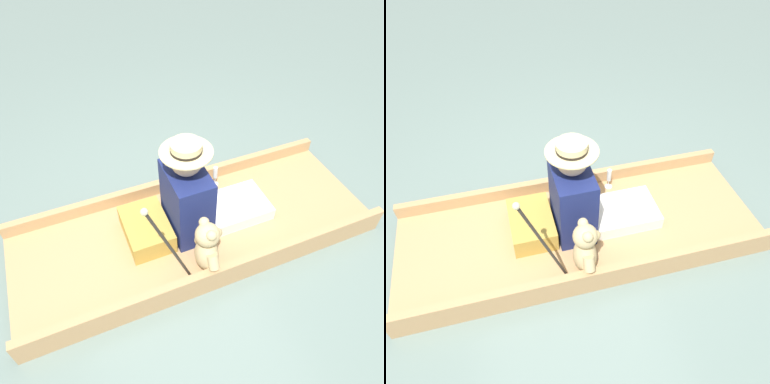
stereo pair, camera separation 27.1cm
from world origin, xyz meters
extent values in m
plane|color=slate|center=(0.00, 0.00, 0.00)|extent=(16.00, 16.00, 0.00)
cube|color=tan|center=(0.00, 0.00, 0.05)|extent=(1.04, 2.82, 0.10)
cube|color=tan|center=(-0.49, 0.00, 0.16)|extent=(0.06, 2.82, 0.11)
cube|color=tan|center=(0.49, 0.00, 0.16)|extent=(0.06, 2.82, 0.11)
cube|color=#B7933D|center=(-0.06, -0.37, 0.19)|extent=(0.46, 0.33, 0.17)
cube|color=white|center=(-0.02, 0.36, 0.16)|extent=(0.39, 0.54, 0.11)
cube|color=navy|center=(-0.02, -0.05, 0.40)|extent=(0.43, 0.28, 0.59)
cube|color=beige|center=(-0.02, 0.09, 0.44)|extent=(0.04, 0.01, 0.32)
cube|color=white|center=(-0.14, 0.09, 0.47)|extent=(0.02, 0.01, 0.35)
cube|color=white|center=(0.10, 0.09, 0.47)|extent=(0.02, 0.01, 0.35)
sphere|color=tan|center=(-0.02, -0.05, 0.80)|extent=(0.22, 0.22, 0.22)
cylinder|color=beige|center=(-0.02, -0.05, 0.87)|extent=(0.36, 0.36, 0.01)
cylinder|color=beige|center=(-0.02, -0.05, 0.91)|extent=(0.21, 0.21, 0.07)
cylinder|color=black|center=(-0.02, -0.05, 0.89)|extent=(0.21, 0.21, 0.02)
ellipsoid|color=tan|center=(0.37, -0.06, 0.25)|extent=(0.20, 0.17, 0.29)
sphere|color=tan|center=(0.37, -0.06, 0.47)|extent=(0.17, 0.17, 0.17)
sphere|color=tan|center=(0.37, 0.01, 0.45)|extent=(0.07, 0.07, 0.07)
sphere|color=tan|center=(0.31, -0.06, 0.53)|extent=(0.07, 0.07, 0.07)
sphere|color=tan|center=(0.43, -0.06, 0.53)|extent=(0.07, 0.07, 0.07)
cylinder|color=tan|center=(0.26, -0.06, 0.30)|extent=(0.11, 0.08, 0.13)
cylinder|color=tan|center=(0.47, -0.06, 0.30)|extent=(0.11, 0.08, 0.13)
sphere|color=tan|center=(0.31, -0.02, 0.14)|extent=(0.08, 0.08, 0.08)
sphere|color=tan|center=(0.42, -0.02, 0.14)|extent=(0.08, 0.08, 0.08)
cylinder|color=silver|center=(-0.38, 0.36, 0.11)|extent=(0.06, 0.06, 0.01)
cylinder|color=silver|center=(-0.38, 0.36, 0.15)|extent=(0.01, 0.01, 0.08)
cylinder|color=silver|center=(-0.38, 0.36, 0.24)|extent=(0.04, 0.04, 0.11)
cylinder|color=#2D2823|center=(0.42, -0.33, 0.51)|extent=(0.02, 0.30, 0.83)
sphere|color=beige|center=(0.42, -0.47, 0.92)|extent=(0.04, 0.04, 0.04)
camera|label=1|loc=(1.74, -0.75, 2.41)|focal=35.00mm
camera|label=2|loc=(1.83, -0.49, 2.41)|focal=35.00mm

